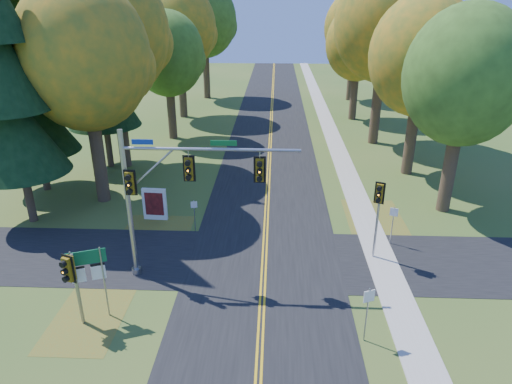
{
  "coord_description": "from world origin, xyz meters",
  "views": [
    {
      "loc": [
        0.46,
        -18.82,
        12.83
      ],
      "look_at": [
        -0.51,
        3.63,
        3.2
      ],
      "focal_mm": 32.0,
      "sensor_mm": 36.0,
      "label": 1
    }
  ],
  "objects_px": {
    "traffic_mast": "(169,187)",
    "east_signal_pole": "(379,202)",
    "route_sign_cluster": "(88,270)",
    "info_kiosk": "(155,204)"
  },
  "relations": [
    {
      "from": "east_signal_pole",
      "to": "route_sign_cluster",
      "type": "distance_m",
      "value": 14.04
    },
    {
      "from": "traffic_mast",
      "to": "east_signal_pole",
      "type": "height_order",
      "value": "traffic_mast"
    },
    {
      "from": "traffic_mast",
      "to": "info_kiosk",
      "type": "height_order",
      "value": "traffic_mast"
    },
    {
      "from": "traffic_mast",
      "to": "east_signal_pole",
      "type": "xyz_separation_m",
      "value": [
        10.1,
        1.97,
        -1.45
      ]
    },
    {
      "from": "east_signal_pole",
      "to": "route_sign_cluster",
      "type": "xyz_separation_m",
      "value": [
        -12.93,
        -5.39,
        -0.95
      ]
    },
    {
      "from": "traffic_mast",
      "to": "route_sign_cluster",
      "type": "height_order",
      "value": "traffic_mast"
    },
    {
      "from": "east_signal_pole",
      "to": "route_sign_cluster",
      "type": "bearing_deg",
      "value": -134.87
    },
    {
      "from": "traffic_mast",
      "to": "info_kiosk",
      "type": "xyz_separation_m",
      "value": [
        -2.56,
        6.16,
        -3.77
      ]
    },
    {
      "from": "east_signal_pole",
      "to": "info_kiosk",
      "type": "distance_m",
      "value": 13.53
    },
    {
      "from": "east_signal_pole",
      "to": "info_kiosk",
      "type": "height_order",
      "value": "east_signal_pole"
    }
  ]
}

